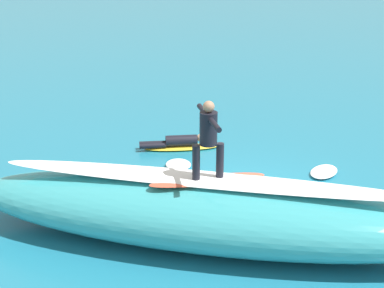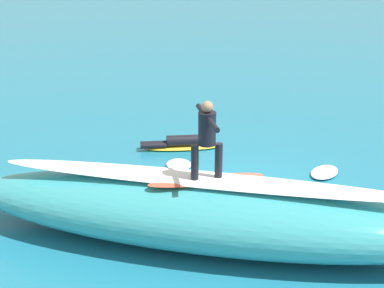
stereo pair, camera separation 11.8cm
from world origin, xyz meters
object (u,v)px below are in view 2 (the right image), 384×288
object	(u,v)px
surfer_riding	(207,134)
surfer_paddling	(177,141)
surfboard_paddling	(182,147)
surfboard_riding	(207,180)

from	to	relation	value
surfer_riding	surfer_paddling	world-z (taller)	surfer_riding
surfboard_paddling	surfer_paddling	bearing A→B (deg)	-180.00
surfboard_riding	surfboard_paddling	xyz separation A→B (m)	(2.11, -4.56, -1.30)
surfer_paddling	surfer_riding	bearing A→B (deg)	-87.96
surfer_paddling	surfboard_paddling	bearing A→B (deg)	0.00
surfboard_riding	surfer_riding	bearing A→B (deg)	149.26
surfer_riding	surfboard_paddling	distance (m)	5.49
surfboard_riding	surfer_paddling	xyz separation A→B (m)	(2.24, -4.51, -1.11)
surfer_riding	surfboard_riding	bearing A→B (deg)	-30.74
surfer_riding	surfer_paddling	size ratio (longest dim) A/B	0.87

